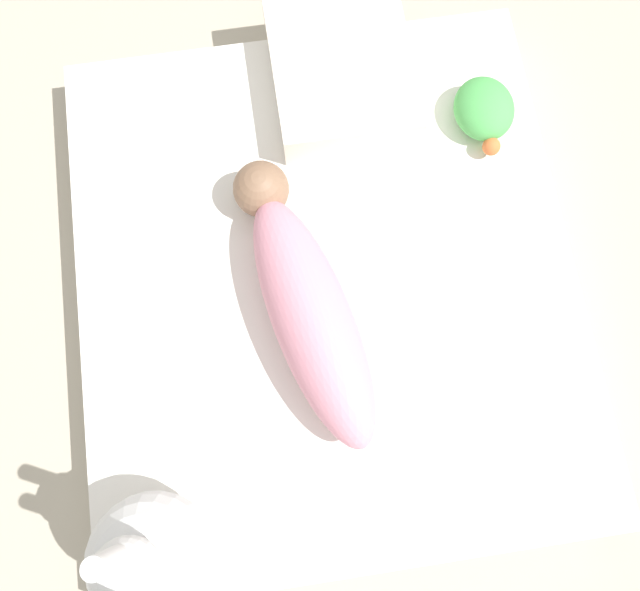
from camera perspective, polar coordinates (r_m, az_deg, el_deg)
ground_plane at (r=1.39m, az=0.58°, el=0.31°), size 12.00×12.00×0.00m
bed_mattress at (r=1.33m, az=0.61°, el=0.98°), size 1.14×1.01×0.13m
swaddled_baby at (r=1.18m, az=-1.25°, el=-0.77°), size 0.60×0.26×0.15m
pillow at (r=1.43m, az=1.85°, el=20.34°), size 0.39×0.29×0.09m
bunny_plush at (r=1.14m, az=-15.37°, el=-22.24°), size 0.22×0.22×0.38m
turtle_plush at (r=1.41m, az=14.78°, el=16.08°), size 0.18×0.13×0.09m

